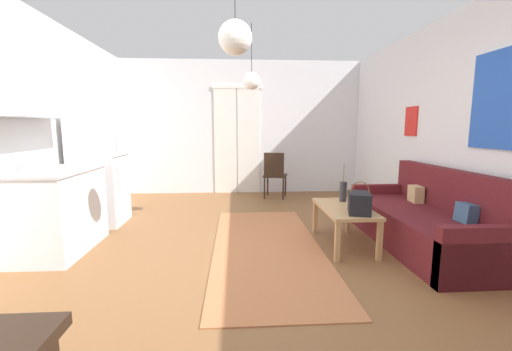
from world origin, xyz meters
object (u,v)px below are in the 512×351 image
at_px(handbag, 359,203).
at_px(pendant_lamp_near, 235,38).
at_px(accent_chair, 275,173).
at_px(pendant_lamp_far, 252,81).
at_px(couch, 426,223).
at_px(bamboo_vase, 343,191).
at_px(coffee_table, 344,212).
at_px(refrigerator, 99,168).

distance_m(handbag, pendant_lamp_near, 2.05).
bearing_deg(accent_chair, pendant_lamp_far, 88.36).
distance_m(couch, bamboo_vase, 0.98).
distance_m(accent_chair, pendant_lamp_far, 2.30).
height_order(coffee_table, bamboo_vase, bamboo_vase).
distance_m(coffee_table, pendant_lamp_far, 2.09).
distance_m(handbag, refrigerator, 3.49).
relative_size(refrigerator, pendant_lamp_near, 2.17).
height_order(couch, coffee_table, couch).
xyz_separation_m(coffee_table, bamboo_vase, (0.07, 0.29, 0.18)).
xyz_separation_m(pendant_lamp_near, pendant_lamp_far, (0.22, 1.54, -0.15)).
relative_size(accent_chair, pendant_lamp_near, 1.22).
distance_m(couch, accent_chair, 3.05).
distance_m(bamboo_vase, pendant_lamp_far, 1.88).
relative_size(coffee_table, refrigerator, 0.63).
bearing_deg(accent_chair, pendant_lamp_near, 92.77).
height_order(refrigerator, pendant_lamp_far, pendant_lamp_far).
distance_m(bamboo_vase, refrigerator, 3.32).
bearing_deg(bamboo_vase, pendant_lamp_far, 150.22).
distance_m(couch, refrigerator, 4.27).
relative_size(handbag, pendant_lamp_near, 0.51).
bearing_deg(pendant_lamp_far, handbag, -47.78).
distance_m(coffee_table, pendant_lamp_near, 2.22).
bearing_deg(couch, bamboo_vase, 155.74).
bearing_deg(coffee_table, pendant_lamp_far, 138.10).
xyz_separation_m(couch, coffee_table, (-0.93, 0.10, 0.12)).
bearing_deg(pendant_lamp_near, refrigerator, 138.39).
xyz_separation_m(handbag, pendant_lamp_far, (-1.08, 1.19, 1.41)).
bearing_deg(accent_chair, refrigerator, 45.57).
xyz_separation_m(couch, pendant_lamp_near, (-2.16, -0.53, 1.85)).
distance_m(bamboo_vase, accent_chair, 2.38).
bearing_deg(couch, handbag, -168.16).
distance_m(couch, pendant_lamp_near, 2.89).
relative_size(bamboo_vase, refrigerator, 0.29).
xyz_separation_m(handbag, refrigerator, (-3.21, 1.35, 0.22)).
height_order(bamboo_vase, pendant_lamp_far, pendant_lamp_far).
bearing_deg(couch, coffee_table, 174.12).
height_order(handbag, pendant_lamp_near, pendant_lamp_near).
xyz_separation_m(accent_chair, pendant_lamp_far, (-0.52, -1.68, 1.48)).
bearing_deg(coffee_table, refrigerator, 161.18).
relative_size(accent_chair, pendant_lamp_far, 1.05).
bearing_deg(couch, pendant_lamp_far, 152.57).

